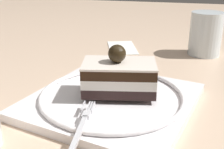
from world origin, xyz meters
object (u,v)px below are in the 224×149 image
at_px(cake_slice, 119,76).
at_px(folded_napkin, 122,47).
at_px(dessert_plate, 112,99).
at_px(fork, 83,123).
at_px(drink_glass_far, 205,36).

distance_m(cake_slice, folded_napkin, 0.31).
xyz_separation_m(dessert_plate, fork, (0.01, 0.10, 0.01)).
xyz_separation_m(cake_slice, drink_glass_far, (-0.14, -0.29, -0.00)).
height_order(fork, folded_napkin, fork).
distance_m(dessert_plate, folded_napkin, 0.31).
distance_m(dessert_plate, fork, 0.10).
bearing_deg(folded_napkin, cake_slice, 101.14).
xyz_separation_m(dessert_plate, folded_napkin, (0.05, -0.30, -0.01)).
xyz_separation_m(dessert_plate, cake_slice, (-0.01, -0.01, 0.04)).
xyz_separation_m(fork, folded_napkin, (0.04, -0.40, -0.02)).
distance_m(fork, folded_napkin, 0.40).
bearing_deg(dessert_plate, folded_napkin, -80.64).
height_order(dessert_plate, fork, fork).
distance_m(fork, drink_glass_far, 0.43).
bearing_deg(cake_slice, folded_napkin, -78.86).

